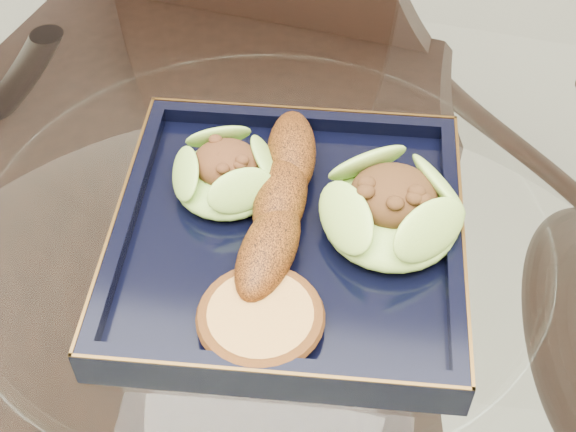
# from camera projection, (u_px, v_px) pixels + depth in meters

# --- Properties ---
(dining_table) EXTENTS (1.13, 1.13, 0.77)m
(dining_table) POSITION_uv_depth(u_px,v_px,m) (266.00, 380.00, 0.75)
(dining_table) COLOR white
(dining_table) RESTS_ON ground
(dining_chair) EXTENTS (0.47, 0.47, 0.94)m
(dining_chair) POSITION_uv_depth(u_px,v_px,m) (216.00, 168.00, 1.04)
(dining_chair) COLOR black
(dining_chair) RESTS_ON ground
(navy_plate) EXTENTS (0.29, 0.29, 0.02)m
(navy_plate) POSITION_uv_depth(u_px,v_px,m) (288.00, 241.00, 0.63)
(navy_plate) COLOR black
(navy_plate) RESTS_ON dining_table
(lettuce_wrap_left) EXTENTS (0.09, 0.09, 0.03)m
(lettuce_wrap_left) POSITION_uv_depth(u_px,v_px,m) (227.00, 176.00, 0.65)
(lettuce_wrap_left) COLOR #5F952B
(lettuce_wrap_left) RESTS_ON navy_plate
(lettuce_wrap_right) EXTENTS (0.13, 0.13, 0.04)m
(lettuce_wrap_right) POSITION_uv_depth(u_px,v_px,m) (391.00, 212.00, 0.62)
(lettuce_wrap_right) COLOR olive
(lettuce_wrap_right) RESTS_ON navy_plate
(roasted_plantain) EXTENTS (0.04, 0.19, 0.04)m
(roasted_plantain) POSITION_uv_depth(u_px,v_px,m) (280.00, 199.00, 0.63)
(roasted_plantain) COLOR #6A310B
(roasted_plantain) RESTS_ON navy_plate
(crumb_patty) EXTENTS (0.10, 0.10, 0.01)m
(crumb_patty) POSITION_uv_depth(u_px,v_px,m) (261.00, 319.00, 0.56)
(crumb_patty) COLOR #C39041
(crumb_patty) RESTS_ON navy_plate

